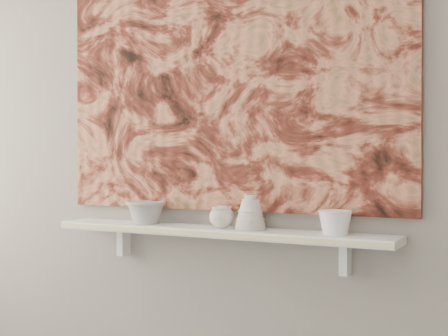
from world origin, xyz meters
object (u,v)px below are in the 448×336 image
Objects in this scene: bowl_grey at (146,212)px; bell_vessel at (250,212)px; cup_cream at (222,217)px; shelf at (216,232)px; bowl_white at (335,222)px; painting at (226,71)px.

bell_vessel is at bearing 0.00° from bowl_grey.
bowl_grey is 0.35m from cup_cream.
shelf is at bearing 180.00° from cup_cream.
bowl_white is (0.45, 0.00, 0.00)m from cup_cream.
bell_vessel is 1.12× the size of bowl_white.
bowl_grey reaches higher than shelf.
bowl_grey is 1.74× the size of cup_cream.
painting reaches higher than bowl_grey.
shelf is 0.33m from bowl_grey.
shelf is 0.48m from bowl_white.
bell_vessel reaches higher than cup_cream.
bowl_white is at bearing -9.65° from painting.
cup_cream is (0.02, -0.08, -0.57)m from painting.
painting is (0.00, 0.08, 0.62)m from shelf.
bowl_grey is at bearing 180.00° from bell_vessel.
bowl_white is at bearing 0.00° from cup_cream.
painting reaches higher than bowl_white.
bowl_white is at bearing 0.00° from bell_vessel.
shelf is at bearing 0.00° from bowl_grey.
painting is 0.57m from bell_vessel.
bell_vessel reaches higher than shelf.
shelf is 0.06m from cup_cream.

